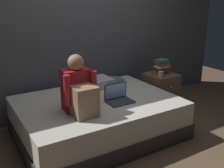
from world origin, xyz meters
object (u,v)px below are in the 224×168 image
Objects in this scene: person_sitting at (79,91)px; pillow at (92,84)px; clothes_pile at (112,82)px; laptop at (118,97)px; nightstand at (161,91)px; book_stack at (162,67)px; mug at (161,74)px; bed at (97,117)px.

person_sitting is 1.17× the size of pillow.
person_sitting is 1.69× the size of clothes_pile.
laptop is at bearing -86.45° from pillow.
nightstand is at bearing 21.53° from laptop.
book_stack is at bearing -9.25° from pillow.
pillow is 6.22× the size of mug.
bed is 0.57m from pillow.
person_sitting reaches higher than bed.
mug is at bearing 12.91° from person_sitting.
laptop is at bearing -158.47° from nightstand.
clothes_pile is at bearing 37.01° from person_sitting.
laptop is 0.57× the size of pillow.
mug is at bearing -20.60° from clothes_pile.
person_sitting reaches higher than pillow.
bed is at bearing 33.06° from person_sitting.
laptop reaches higher than clothes_pile.
mug is (-0.13, -0.12, 0.33)m from nightstand.
clothes_pile is at bearing 170.17° from nightstand.
laptop is 1.20m from book_stack.
bed is at bearing -168.63° from book_stack.
person_sitting is at bearing -146.94° from bed.
clothes_pile is at bearing 39.68° from bed.
pillow is 1.06m from mug.
clothes_pile is (0.47, 0.39, 0.31)m from bed.
person_sitting is 2.05× the size of laptop.
bed is 1.32m from nightstand.
bed is 22.22× the size of mug.
book_stack is 2.61× the size of mug.
bed is 3.45× the size of nightstand.
person_sitting is 0.58m from laptop.
book_stack is at bearing 45.14° from mug.
mug is (1.01, -0.33, 0.07)m from pillow.
book_stack reaches higher than mug.
book_stack is (1.65, 0.49, -0.04)m from person_sitting.
mug reaches higher than nightstand.
person_sitting reaches higher than nightstand.
pillow is at bearing 170.75° from book_stack.
bed is 5.15× the size of clothes_pile.
nightstand is 1.03× the size of pillow.
clothes_pile is (-0.83, 0.14, 0.26)m from nightstand.
clothes_pile reaches higher than nightstand.
bed is at bearing -169.40° from nightstand.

